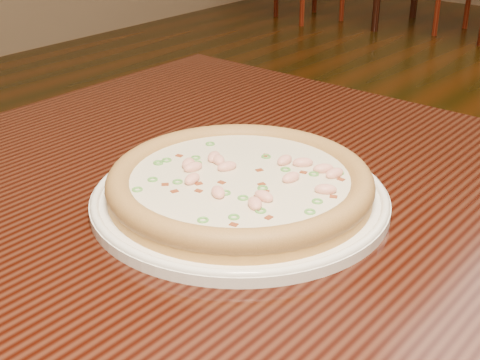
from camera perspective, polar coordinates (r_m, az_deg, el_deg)
The scene contains 3 objects.
hero_table at distance 0.79m, azimuth 9.16°, elevation -9.61°, with size 1.20×0.80×0.75m.
plate at distance 0.76m, azimuth -0.00°, elevation -1.45°, with size 0.34×0.34×0.02m.
pizza at distance 0.75m, azimuth 0.01°, elevation -0.20°, with size 0.30×0.30×0.03m.
Camera 1 is at (0.23, -1.15, 1.10)m, focal length 50.00 mm.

